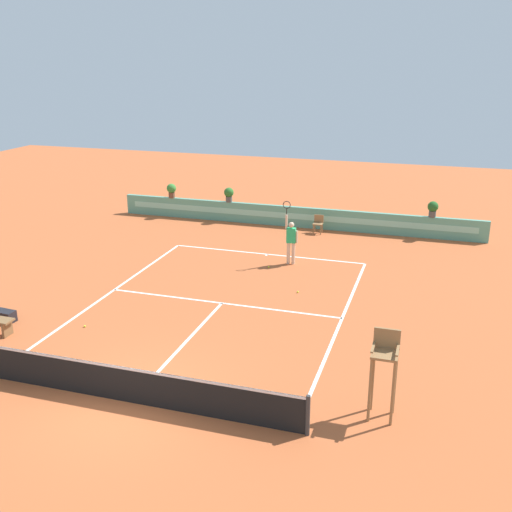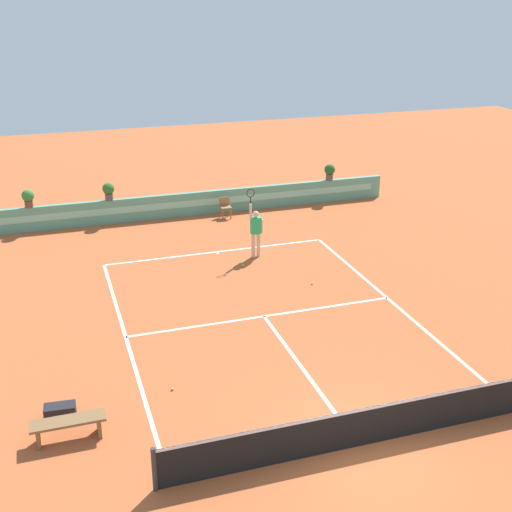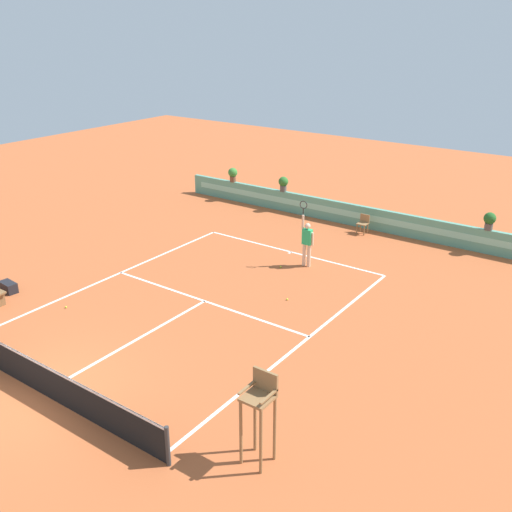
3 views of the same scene
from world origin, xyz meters
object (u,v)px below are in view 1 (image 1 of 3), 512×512
Objects in this scene: ball_kid_chair at (318,223)px; tennis_player at (291,239)px; tennis_ball_by_sideline at (85,326)px; umpire_chair at (384,364)px; gear_bag at (5,316)px; potted_plant_left at (229,194)px; potted_plant_far_right at (433,208)px; potted_plant_far_left at (171,190)px; tennis_ball_near_baseline at (298,292)px; tennis_ball_mid_court at (269,267)px.

tennis_player reaches higher than ball_kid_chair.
tennis_ball_by_sideline is at bearing -121.21° from tennis_player.
umpire_chair is 12.12m from gear_bag.
tennis_ball_by_sideline is at bearing 167.27° from umpire_chair.
umpire_chair is at bearing -8.27° from gear_bag.
potted_plant_left is 9.81m from potted_plant_far_right.
potted_plant_left is at bearing 89.68° from tennis_ball_by_sideline.
tennis_ball_by_sideline is 13.46m from potted_plant_far_left.
gear_bag is 10.86m from tennis_player.
tennis_ball_by_sideline is 0.09× the size of potted_plant_far_left.
potted_plant_far_right reaches higher than tennis_ball_by_sideline.
tennis_player is at bearing 115.49° from umpire_chair.
potted_plant_far_right is at bearing 46.89° from gear_bag.
umpire_chair is at bearing -64.51° from tennis_player.
potted_plant_left is at bearing 121.32° from umpire_chair.
tennis_player is at bearing 58.79° from tennis_ball_by_sideline.
ball_kid_chair reaches higher than tennis_ball_near_baseline.
tennis_ball_near_baseline is 0.09× the size of potted_plant_left.
potted_plant_far_right is at bearing 45.74° from tennis_ball_mid_court.
tennis_player is at bearing 108.96° from tennis_ball_near_baseline.
umpire_chair is at bearing -61.90° from tennis_ball_near_baseline.
potted_plant_left is (0.07, 13.03, 1.38)m from tennis_ball_by_sideline.
tennis_ball_mid_court and tennis_ball_by_sideline have the same top height.
tennis_player reaches higher than potted_plant_left.
tennis_ball_near_baseline is 0.09× the size of potted_plant_far_right.
tennis_ball_by_sideline is 0.09× the size of potted_plant_far_right.
tennis_ball_by_sideline is 0.09× the size of potted_plant_left.
tennis_ball_near_baseline is at bearing -83.60° from ball_kid_chair.
tennis_ball_mid_court is at bearing -41.17° from potted_plant_far_left.
potted_plant_left is 1.00× the size of potted_plant_far_left.
potted_plant_far_left is at bearing 174.67° from ball_kid_chair.
ball_kid_chair reaches higher than tennis_ball_by_sideline.
tennis_player is 3.26m from tennis_ball_near_baseline.
tennis_player is 1.43m from tennis_ball_mid_court.
tennis_ball_near_baseline is at bearing -52.15° from tennis_ball_mid_court.
gear_bag is at bearing -101.52° from potted_plant_left.
tennis_ball_near_baseline is 12.11m from potted_plant_far_left.
gear_bag is 0.97× the size of potted_plant_far_right.
tennis_ball_near_baseline is (1.01, -2.93, -1.02)m from tennis_player.
gear_bag reaches higher than tennis_ball_near_baseline.
tennis_ball_mid_court is 7.96m from tennis_ball_by_sideline.
tennis_ball_by_sideline is at bearing -76.80° from potted_plant_far_left.
potted_plant_left is at bearing 171.18° from ball_kid_chair.
tennis_player is 7.53m from potted_plant_far_right.
potted_plant_far_right is at bearing 87.73° from umpire_chair.
tennis_ball_by_sideline is (-3.93, -6.92, 0.00)m from tennis_ball_mid_court.
umpire_chair is 2.96× the size of potted_plant_left.
umpire_chair is at bearing -50.80° from potted_plant_far_left.
tennis_ball_mid_court is 0.09× the size of potted_plant_far_right.
potted_plant_far_left is at bearing 145.01° from tennis_player.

